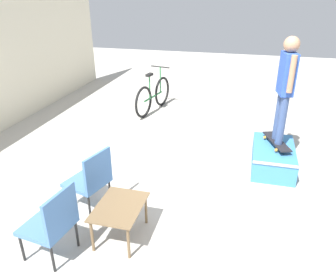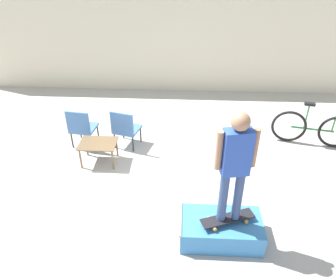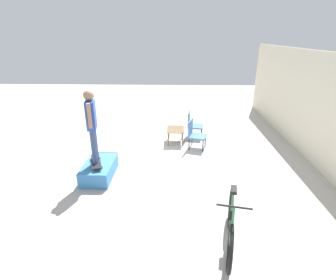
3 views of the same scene
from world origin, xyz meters
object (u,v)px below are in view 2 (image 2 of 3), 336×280
patio_chair_left (82,126)px  bicycle (313,128)px  skateboard_on_ramp (228,218)px  coffee_table (98,146)px  patio_chair_right (125,127)px  skate_ramp_box (220,229)px  person_skater (235,161)px

patio_chair_left → bicycle: bicycle is taller
skateboard_on_ramp → patio_chair_left: size_ratio=0.92×
coffee_table → bicycle: (4.63, 0.96, 0.00)m
patio_chair_right → bicycle: bearing=-159.8°
skate_ramp_box → bicycle: 3.68m
patio_chair_left → bicycle: bearing=-168.4°
skateboard_on_ramp → patio_chair_right: bearing=107.2°
skate_ramp_box → patio_chair_left: patio_chair_left is taller
skateboard_on_ramp → bicycle: size_ratio=0.48×
skate_ramp_box → bicycle: bearing=51.9°
patio_chair_left → bicycle: 5.14m
person_skater → bicycle: 3.81m
skate_ramp_box → patio_chair_right: bearing=126.7°
skate_ramp_box → coffee_table: size_ratio=1.68×
skateboard_on_ramp → coffee_table: 3.13m
person_skater → patio_chair_right: 3.40m
patio_chair_left → patio_chair_right: same height
skate_ramp_box → patio_chair_left: bearing=138.5°
skateboard_on_ramp → skate_ramp_box: bearing=139.0°
patio_chair_right → skateboard_on_ramp: bearing=143.0°
skate_ramp_box → person_skater: bearing=-20.6°
patio_chair_right → bicycle: 4.18m
skateboard_on_ramp → bicycle: bearing=32.8°
skateboard_on_ramp → patio_chair_right: 3.24m
skate_ramp_box → patio_chair_left: (-2.86, 2.54, 0.31)m
person_skater → coffee_table: bearing=130.6°
skate_ramp_box → patio_chair_left: 3.84m
person_skater → patio_chair_right: bearing=117.0°
bicycle → patio_chair_right: bearing=-163.9°
person_skater → bicycle: (2.18, 2.92, -1.12)m
bicycle → skate_ramp_box: bearing=-116.8°
coffee_table → bicycle: bearing=11.7°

